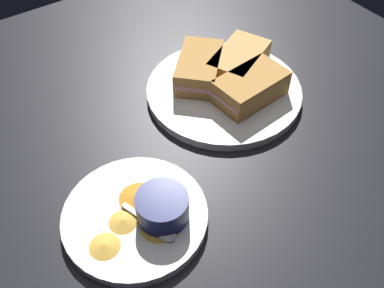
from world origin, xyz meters
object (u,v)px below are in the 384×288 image
at_px(spoon_by_dark_ramekin, 219,84).
at_px(plate_sandwich_main, 224,91).
at_px(sandwich_half_far, 239,62).
at_px(spoon_by_gravy_ramekin, 159,229).
at_px(sandwich_half_near, 252,88).
at_px(plate_chips_companion, 135,216).
at_px(ramekin_dark_sauce, 198,65).
at_px(ramekin_light_gravy, 162,207).
at_px(sandwich_half_extra, 199,68).

bearing_deg(spoon_by_dark_ramekin, plate_sandwich_main, 114.48).
distance_m(sandwich_half_far, spoon_by_dark_ramekin, 0.06).
bearing_deg(sandwich_half_far, spoon_by_gravy_ramekin, 33.88).
distance_m(sandwich_half_near, plate_chips_companion, 0.32).
height_order(plate_sandwich_main, spoon_by_gravy_ramekin, spoon_by_gravy_ramekin).
distance_m(ramekin_dark_sauce, ramekin_light_gravy, 0.33).
bearing_deg(spoon_by_gravy_ramekin, sandwich_half_near, -154.05).
bearing_deg(sandwich_half_near, spoon_by_gravy_ramekin, 25.95).
xyz_separation_m(sandwich_half_extra, spoon_by_gravy_ramekin, (0.24, 0.24, -0.02)).
distance_m(sandwich_half_far, ramekin_dark_sauce, 0.08).
bearing_deg(plate_chips_companion, sandwich_half_extra, -142.46).
bearing_deg(spoon_by_dark_ramekin, ramekin_light_gravy, 37.16).
height_order(plate_sandwich_main, sandwich_half_far, sandwich_half_far).
height_order(spoon_by_dark_ramekin, ramekin_light_gravy, ramekin_light_gravy).
distance_m(sandwich_half_extra, ramekin_light_gravy, 0.32).
xyz_separation_m(ramekin_dark_sauce, spoon_by_dark_ramekin, (-0.01, 0.05, -0.02)).
distance_m(plate_sandwich_main, spoon_by_gravy_ramekin, 0.33).
relative_size(sandwich_half_far, spoon_by_gravy_ramekin, 1.52).
xyz_separation_m(plate_sandwich_main, sandwich_half_near, (-0.02, 0.05, 0.03)).
bearing_deg(ramekin_dark_sauce, spoon_by_dark_ramekin, 101.62).
xyz_separation_m(spoon_by_dark_ramekin, spoon_by_gravy_ramekin, (0.26, 0.20, 0.00)).
bearing_deg(sandwich_half_near, sandwich_half_extra, -67.20).
distance_m(ramekin_dark_sauce, spoon_by_dark_ramekin, 0.06).
height_order(sandwich_half_extra, plate_chips_companion, sandwich_half_extra).
distance_m(sandwich_half_far, sandwich_half_extra, 0.08).
xyz_separation_m(sandwich_half_extra, ramekin_dark_sauce, (-0.01, -0.01, -0.00)).
relative_size(plate_chips_companion, spoon_by_gravy_ramekin, 2.18).
bearing_deg(plate_chips_companion, plate_sandwich_main, -152.31).
bearing_deg(plate_chips_companion, sandwich_half_far, -153.05).
distance_m(plate_chips_companion, ramekin_light_gravy, 0.05).
relative_size(sandwich_half_extra, ramekin_dark_sauce, 2.12).
relative_size(sandwich_half_extra, ramekin_light_gravy, 1.92).
bearing_deg(plate_chips_companion, spoon_by_gravy_ramekin, 107.56).
bearing_deg(spoon_by_dark_ramekin, spoon_by_gravy_ramekin, 37.69).
distance_m(plate_chips_companion, spoon_by_gravy_ramekin, 0.05).
relative_size(ramekin_dark_sauce, spoon_by_gravy_ramekin, 0.70).
bearing_deg(plate_chips_companion, spoon_by_dark_ramekin, -150.27).
relative_size(sandwich_half_near, ramekin_dark_sauce, 2.01).
xyz_separation_m(ramekin_dark_sauce, ramekin_light_gravy, (0.23, 0.24, 0.00)).
distance_m(plate_sandwich_main, spoon_by_dark_ramekin, 0.02).
xyz_separation_m(sandwich_half_extra, ramekin_light_gravy, (0.23, 0.22, -0.00)).
bearing_deg(ramekin_dark_sauce, plate_chips_companion, 38.65).
relative_size(sandwich_half_near, spoon_by_gravy_ramekin, 1.40).
bearing_deg(plate_sandwich_main, ramekin_dark_sauce, -76.20).
xyz_separation_m(sandwich_half_far, sandwich_half_extra, (0.07, -0.03, 0.00)).
xyz_separation_m(sandwich_half_extra, plate_chips_companion, (0.26, 0.20, -0.03)).
relative_size(sandwich_half_near, ramekin_light_gravy, 1.81).
distance_m(sandwich_half_extra, ramekin_dark_sauce, 0.01).
xyz_separation_m(plate_chips_companion, spoon_by_gravy_ramekin, (-0.01, 0.04, 0.01)).
bearing_deg(spoon_by_gravy_ramekin, plate_chips_companion, -72.44).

